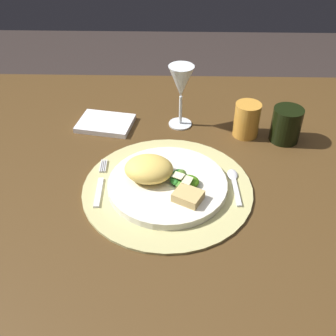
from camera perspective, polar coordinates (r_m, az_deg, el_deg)
dining_table at (r=1.09m, az=-2.09°, el=-8.37°), size 1.17×0.97×0.75m
placemat at (r=0.89m, az=-0.08°, el=-2.86°), size 0.37×0.37×0.01m
dinner_plate at (r=0.88m, az=-0.08°, el=-2.30°), size 0.26×0.26×0.02m
pasta_serving at (r=0.87m, az=-2.93°, el=-0.12°), size 0.11×0.10×0.05m
salad_greens at (r=0.87m, az=2.15°, el=-1.68°), size 0.07×0.07×0.03m
bread_piece at (r=0.83m, az=2.82°, el=-3.96°), size 0.07×0.07×0.02m
fork at (r=0.90m, az=-9.49°, el=-2.28°), size 0.02×0.16×0.00m
spoon at (r=0.91m, az=9.22°, el=-1.81°), size 0.02×0.12×0.01m
napkin at (r=1.11m, az=-8.76°, el=6.20°), size 0.16×0.13×0.01m
wine_glass at (r=1.05m, az=1.84°, el=11.70°), size 0.07×0.07×0.17m
amber_tumbler at (r=1.06m, az=10.99°, el=6.66°), size 0.07×0.07×0.09m
dark_tumbler at (r=1.06m, az=16.23°, el=5.85°), size 0.07×0.07×0.09m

